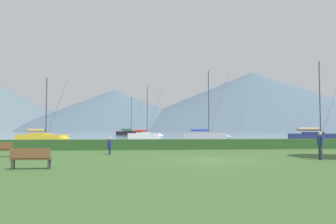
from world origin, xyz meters
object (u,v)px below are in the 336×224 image
Objects in this scene: sailboat_slip_0 at (43,138)px; sailboat_slip_1 at (130,133)px; park_bench_under_tree at (0,149)px; sailboat_slip_6 at (317,137)px; park_bench_near_path at (31,157)px; sailboat_slip_2 at (206,136)px; sailboat_slip_3 at (145,135)px; person_standing_walker at (320,143)px; person_seated_viewer at (110,145)px.

sailboat_slip_1 is at bearing 100.66° from sailboat_slip_0.
sailboat_slip_0 reaches higher than park_bench_under_tree.
sailboat_slip_1 is at bearing 131.11° from sailboat_slip_6.
park_bench_under_tree is (-7.40, -85.76, -0.23)m from sailboat_slip_1.
sailboat_slip_6 reaches higher than park_bench_near_path.
sailboat_slip_6 is at bearing -20.81° from sailboat_slip_2.
sailboat_slip_1 reaches higher than sailboat_slip_0.
park_bench_near_path is 8.57m from park_bench_under_tree.
sailboat_slip_2 is at bearing 65.90° from park_bench_near_path.
sailboat_slip_0 is at bearing -164.27° from sailboat_slip_6.
sailboat_slip_2 reaches higher than park_bench_under_tree.
sailboat_slip_6 is 6.60× the size of park_bench_under_tree.
sailboat_slip_3 reaches higher than sailboat_slip_0.
sailboat_slip_3 is 53.66m from park_bench_near_path.
sailboat_slip_6 is at bearing 65.30° from person_standing_walker.
sailboat_slip_0 is at bearing 102.70° from park_bench_under_tree.
person_standing_walker is (19.61, -4.34, 0.44)m from park_bench_under_tree.
person_seated_viewer is at bearing -44.58° from sailboat_slip_0.
sailboat_slip_6 reaches higher than sailboat_slip_3.
park_bench_near_path is (-16.67, -40.46, -0.16)m from sailboat_slip_2.
sailboat_slip_3 is 0.88× the size of sailboat_slip_6.
sailboat_slip_3 is (3.62, -40.02, -0.13)m from sailboat_slip_1.
sailboat_slip_1 reaches higher than park_bench_under_tree.
person_seated_viewer is 0.76× the size of person_standing_walker.
person_standing_walker is (12.56, -5.51, 0.29)m from person_seated_viewer.
sailboat_slip_3 reaches higher than park_bench_under_tree.
sailboat_slip_0 is at bearing -153.15° from sailboat_slip_2.
park_bench_near_path is at bearing -118.34° from sailboat_slip_6.
sailboat_slip_3 reaches higher than person_seated_viewer.
sailboat_slip_2 reaches higher than park_bench_near_path.
sailboat_slip_6 is 6.90× the size of park_bench_near_path.
person_seated_viewer is at bearing -71.94° from sailboat_slip_1.
person_seated_viewer is (10.77, -23.74, 0.03)m from sailboat_slip_0.
sailboat_slip_1 is 67.47m from sailboat_slip_6.
person_standing_walker reaches higher than person_seated_viewer.
park_bench_near_path is at bearing -122.69° from person_seated_viewer.
sailboat_slip_2 is at bearing -57.42° from sailboat_slip_1.
sailboat_slip_2 is (24.56, 8.07, 0.04)m from sailboat_slip_0.
sailboat_slip_6 is 43.37m from park_bench_under_tree.
person_seated_viewer is at bearing -104.77° from sailboat_slip_2.
person_seated_viewer is (-3.97, -44.57, 0.05)m from sailboat_slip_3.
person_standing_walker is (-1.23, -37.32, 0.28)m from sailboat_slip_2.
park_bench_near_path is (-3.23, -93.25, -0.24)m from sailboat_slip_1.
sailboat_slip_3 reaches higher than park_bench_near_path.
park_bench_near_path is at bearing -75.65° from sailboat_slip_3.
sailboat_slip_1 is at bearing 75.47° from person_seated_viewer.
sailboat_slip_0 is 25.52m from sailboat_slip_3.
person_seated_viewer reaches higher than park_bench_near_path.
sailboat_slip_3 is 8.44× the size of person_seated_viewer.
park_bench_under_tree is 20.08m from person_standing_walker.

